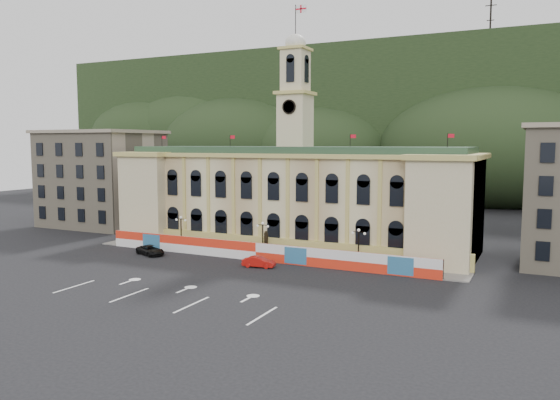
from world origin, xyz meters
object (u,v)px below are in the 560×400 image
at_px(black_suv, 150,250).
at_px(lamp_center, 263,236).
at_px(red_sedan, 259,262).
at_px(statue, 266,248).

bearing_deg(black_suv, lamp_center, -49.84).
relative_size(red_sedan, black_suv, 0.81).
bearing_deg(lamp_center, red_sedan, -67.66).
height_order(statue, lamp_center, lamp_center).
height_order(lamp_center, red_sedan, lamp_center).
distance_m(lamp_center, black_suv, 16.65).
bearing_deg(statue, lamp_center, -90.00).
bearing_deg(red_sedan, black_suv, 80.26).
relative_size(statue, lamp_center, 0.72).
xyz_separation_m(red_sedan, black_suv, (-17.81, 0.07, -0.01)).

